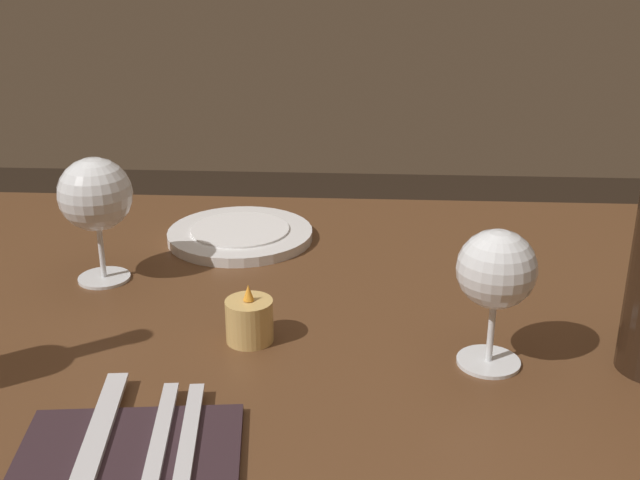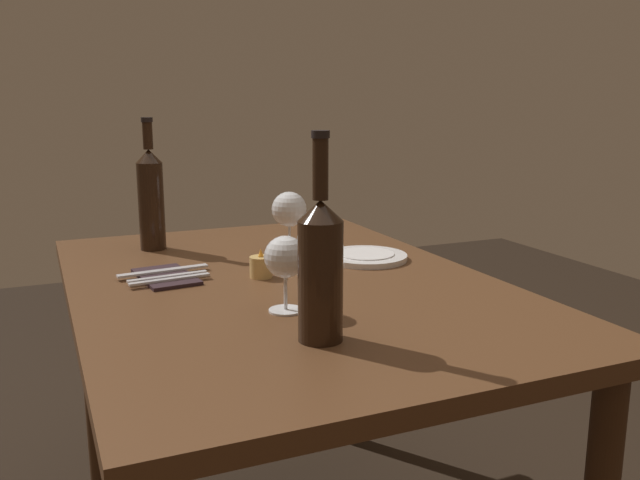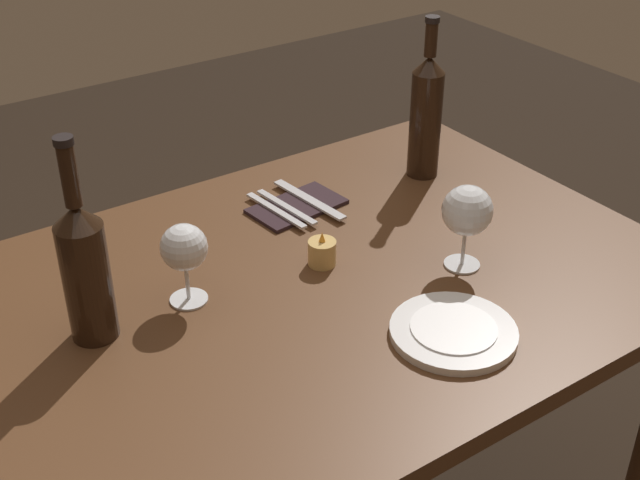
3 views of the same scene
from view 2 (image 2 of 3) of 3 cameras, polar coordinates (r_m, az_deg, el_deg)
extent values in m
cube|color=#56351E|center=(1.51, -3.14, -4.13)|extent=(1.30, 0.90, 0.04)
cylinder|color=#412816|center=(2.27, 0.96, -8.27)|extent=(0.06, 0.06, 0.70)
cylinder|color=#412816|center=(2.10, -18.68, -10.70)|extent=(0.06, 0.06, 0.70)
cylinder|color=white|center=(1.29, -2.92, -5.98)|extent=(0.07, 0.07, 0.00)
cylinder|color=white|center=(1.28, -2.94, -4.40)|extent=(0.01, 0.01, 0.07)
sphere|color=white|center=(1.26, -2.97, -1.44)|extent=(0.08, 0.08, 0.08)
cylinder|color=maroon|center=(1.27, -2.97, -1.64)|extent=(0.06, 0.06, 0.02)
cylinder|color=white|center=(1.77, -2.60, -0.97)|extent=(0.07, 0.07, 0.00)
cylinder|color=white|center=(1.76, -2.61, 0.25)|extent=(0.01, 0.01, 0.07)
sphere|color=white|center=(1.75, -2.63, 2.63)|extent=(0.09, 0.09, 0.09)
cylinder|color=maroon|center=(1.75, -2.63, 2.38)|extent=(0.07, 0.07, 0.02)
cylinder|color=black|center=(1.12, 0.04, -3.55)|extent=(0.08, 0.08, 0.20)
cone|color=black|center=(1.09, 0.04, 2.52)|extent=(0.08, 0.08, 0.03)
cylinder|color=black|center=(1.08, 0.04, 6.03)|extent=(0.03, 0.03, 0.10)
cylinder|color=black|center=(1.08, 0.04, 8.97)|extent=(0.03, 0.03, 0.01)
cylinder|color=black|center=(1.84, -14.12, 2.78)|extent=(0.07, 0.07, 0.23)
cone|color=black|center=(1.82, -14.34, 6.93)|extent=(0.07, 0.07, 0.04)
cylinder|color=black|center=(1.82, -14.43, 8.57)|extent=(0.03, 0.03, 0.07)
cylinder|color=black|center=(1.82, -14.49, 9.87)|extent=(0.03, 0.03, 0.01)
cylinder|color=#DBB266|center=(1.53, -5.03, -2.29)|extent=(0.05, 0.05, 0.05)
cylinder|color=white|center=(1.53, -5.03, -2.51)|extent=(0.04, 0.04, 0.03)
cone|color=#F99E2D|center=(1.52, -5.05, -1.05)|extent=(0.01, 0.01, 0.02)
cylinder|color=white|center=(1.69, 3.91, -1.44)|extent=(0.21, 0.21, 0.01)
cylinder|color=white|center=(1.69, 3.91, -1.16)|extent=(0.14, 0.14, 0.00)
cube|color=#2D1E23|center=(1.56, -12.95, -3.05)|extent=(0.20, 0.13, 0.01)
cube|color=silver|center=(1.53, -12.79, -3.04)|extent=(0.03, 0.18, 0.00)
cube|color=silver|center=(1.51, -12.61, -3.27)|extent=(0.03, 0.18, 0.00)
cube|color=silver|center=(1.58, -13.16, -2.55)|extent=(0.04, 0.21, 0.00)
camera|label=1|loc=(1.32, -37.46, 10.76)|focal=44.92mm
camera|label=3|loc=(1.74, 46.37, 23.66)|focal=47.86mm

